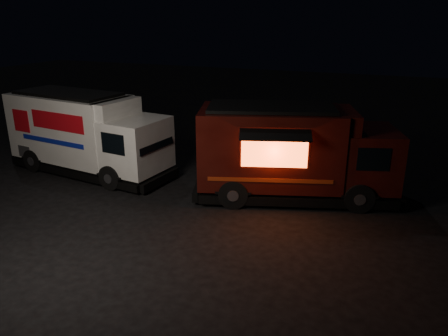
% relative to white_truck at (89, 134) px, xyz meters
% --- Properties ---
extents(ground, '(80.00, 80.00, 0.00)m').
position_rel_white_truck_xyz_m(ground, '(4.83, -2.94, -1.63)').
color(ground, black).
rests_on(ground, ground).
extents(white_truck, '(7.44, 3.24, 3.27)m').
position_rel_white_truck_xyz_m(white_truck, '(0.00, 0.00, 0.00)').
color(white_truck, white).
rests_on(white_truck, ground).
extents(red_truck, '(7.56, 4.68, 3.30)m').
position_rel_white_truck_xyz_m(red_truck, '(8.41, 0.66, 0.02)').
color(red_truck, '#390E0A').
rests_on(red_truck, ground).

